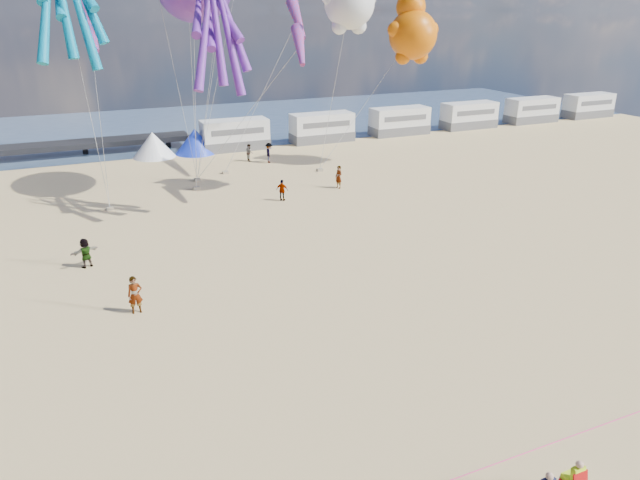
{
  "coord_description": "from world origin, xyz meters",
  "views": [
    {
      "loc": [
        -8.65,
        -15.47,
        13.06
      ],
      "look_at": [
        0.61,
        6.0,
        3.61
      ],
      "focal_mm": 32.0,
      "sensor_mm": 36.0,
      "label": 1
    }
  ],
  "objects_px": {
    "motorhome_3": "(469,115)",
    "beachgoer_4": "(85,253)",
    "sandbag_c": "(320,170)",
    "kite_teddy_orange": "(413,35)",
    "windsock_right": "(300,46)",
    "tent_blue": "(195,141)",
    "beachgoer_1": "(249,153)",
    "beachgoer_2": "(269,153)",
    "sandbag_a": "(110,209)",
    "sandbag_b": "(196,188)",
    "beachgoer_3": "(282,190)",
    "motorhome_1": "(322,128)",
    "kite_panda": "(349,3)",
    "windsock_left": "(89,26)",
    "beachgoer_5": "(339,177)",
    "motorhome_5": "(588,106)",
    "sandbag_e": "(197,180)",
    "motorhome_4": "(532,110)",
    "tent_white": "(153,145)",
    "windsock_mid": "(297,19)",
    "sandbag_d": "(225,172)",
    "standing_person": "(135,295)",
    "motorhome_0": "(235,135)",
    "motorhome_2": "(399,121)"
  },
  "relations": [
    {
      "from": "sandbag_a",
      "to": "sandbag_c",
      "type": "relative_size",
      "value": 1.0
    },
    {
      "from": "beachgoer_3",
      "to": "kite_teddy_orange",
      "type": "distance_m",
      "value": 18.11
    },
    {
      "from": "windsock_right",
      "to": "tent_white",
      "type": "bearing_deg",
      "value": 129.59
    },
    {
      "from": "motorhome_0",
      "to": "sandbag_a",
      "type": "bearing_deg",
      "value": -131.78
    },
    {
      "from": "motorhome_5",
      "to": "sandbag_e",
      "type": "distance_m",
      "value": 54.39
    },
    {
      "from": "standing_person",
      "to": "beachgoer_3",
      "type": "distance_m",
      "value": 17.74
    },
    {
      "from": "standing_person",
      "to": "sandbag_b",
      "type": "distance_m",
      "value": 19.64
    },
    {
      "from": "motorhome_3",
      "to": "motorhome_2",
      "type": "bearing_deg",
      "value": 180.0
    },
    {
      "from": "beachgoer_4",
      "to": "windsock_right",
      "type": "height_order",
      "value": "windsock_right"
    },
    {
      "from": "windsock_left",
      "to": "windsock_right",
      "type": "bearing_deg",
      "value": -22.74
    },
    {
      "from": "motorhome_4",
      "to": "windsock_left",
      "type": "xyz_separation_m",
      "value": [
        -50.77,
        -13.14,
        10.61
      ]
    },
    {
      "from": "motorhome_1",
      "to": "sandbag_a",
      "type": "distance_m",
      "value": 27.1
    },
    {
      "from": "beachgoer_3",
      "to": "beachgoer_5",
      "type": "relative_size",
      "value": 0.89
    },
    {
      "from": "beachgoer_1",
      "to": "beachgoer_2",
      "type": "bearing_deg",
      "value": -132.86
    },
    {
      "from": "motorhome_5",
      "to": "standing_person",
      "type": "relative_size",
      "value": 3.62
    },
    {
      "from": "motorhome_1",
      "to": "beachgoer_3",
      "type": "relative_size",
      "value": 4.14
    },
    {
      "from": "beachgoer_4",
      "to": "sandbag_c",
      "type": "distance_m",
      "value": 23.67
    },
    {
      "from": "beachgoer_3",
      "to": "beachgoer_5",
      "type": "height_order",
      "value": "beachgoer_5"
    },
    {
      "from": "motorhome_5",
      "to": "standing_person",
      "type": "height_order",
      "value": "motorhome_5"
    },
    {
      "from": "sandbag_a",
      "to": "kite_teddy_orange",
      "type": "relative_size",
      "value": 0.07
    },
    {
      "from": "motorhome_0",
      "to": "sandbag_b",
      "type": "relative_size",
      "value": 13.2
    },
    {
      "from": "motorhome_4",
      "to": "windsock_right",
      "type": "height_order",
      "value": "windsock_right"
    },
    {
      "from": "tent_blue",
      "to": "windsock_right",
      "type": "height_order",
      "value": "windsock_right"
    },
    {
      "from": "sandbag_c",
      "to": "kite_panda",
      "type": "xyz_separation_m",
      "value": [
        -0.65,
        -6.66,
        13.4
      ]
    },
    {
      "from": "beachgoer_5",
      "to": "sandbag_d",
      "type": "xyz_separation_m",
      "value": [
        -7.14,
        7.72,
        -0.79
      ]
    },
    {
      "from": "beachgoer_1",
      "to": "beachgoer_5",
      "type": "xyz_separation_m",
      "value": [
        3.92,
        -11.21,
        0.1
      ]
    },
    {
      "from": "beachgoer_5",
      "to": "windsock_mid",
      "type": "xyz_separation_m",
      "value": [
        -1.32,
        5.08,
        11.49
      ]
    },
    {
      "from": "motorhome_3",
      "to": "beachgoer_5",
      "type": "height_order",
      "value": "motorhome_3"
    },
    {
      "from": "beachgoer_4",
      "to": "sandbag_c",
      "type": "relative_size",
      "value": 3.32
    },
    {
      "from": "motorhome_3",
      "to": "beachgoer_4",
      "type": "xyz_separation_m",
      "value": [
        -43.61,
        -24.34,
        -0.67
      ]
    },
    {
      "from": "motorhome_4",
      "to": "sandbag_c",
      "type": "height_order",
      "value": "motorhome_4"
    },
    {
      "from": "beachgoer_4",
      "to": "kite_teddy_orange",
      "type": "relative_size",
      "value": 0.24
    },
    {
      "from": "motorhome_0",
      "to": "motorhome_2",
      "type": "relative_size",
      "value": 1.0
    },
    {
      "from": "beachgoer_2",
      "to": "beachgoer_3",
      "type": "relative_size",
      "value": 1.14
    },
    {
      "from": "sandbag_e",
      "to": "windsock_mid",
      "type": "xyz_separation_m",
      "value": [
        8.51,
        -1.35,
        12.28
      ]
    },
    {
      "from": "motorhome_5",
      "to": "beachgoer_4",
      "type": "bearing_deg",
      "value": -158.76
    },
    {
      "from": "sandbag_a",
      "to": "windsock_mid",
      "type": "height_order",
      "value": "windsock_mid"
    },
    {
      "from": "beachgoer_4",
      "to": "sandbag_d",
      "type": "height_order",
      "value": "beachgoer_4"
    },
    {
      "from": "sandbag_b",
      "to": "kite_teddy_orange",
      "type": "relative_size",
      "value": 0.07
    },
    {
      "from": "motorhome_1",
      "to": "beachgoer_1",
      "type": "xyz_separation_m",
      "value": [
        -9.57,
        -5.07,
        -0.71
      ]
    },
    {
      "from": "beachgoer_1",
      "to": "beachgoer_2",
      "type": "distance_m",
      "value": 1.98
    },
    {
      "from": "tent_white",
      "to": "beachgoer_4",
      "type": "height_order",
      "value": "tent_white"
    },
    {
      "from": "beachgoer_5",
      "to": "beachgoer_1",
      "type": "bearing_deg",
      "value": -177.56
    },
    {
      "from": "beachgoer_4",
      "to": "kite_panda",
      "type": "bearing_deg",
      "value": 176.78
    },
    {
      "from": "motorhome_0",
      "to": "tent_white",
      "type": "height_order",
      "value": "motorhome_0"
    },
    {
      "from": "motorhome_0",
      "to": "windsock_right",
      "type": "distance_m",
      "value": 20.65
    },
    {
      "from": "kite_teddy_orange",
      "to": "windsock_right",
      "type": "xyz_separation_m",
      "value": [
        -12.65,
        -6.31,
        -0.3
      ]
    },
    {
      "from": "windsock_right",
      "to": "motorhome_1",
      "type": "bearing_deg",
      "value": 78.83
    },
    {
      "from": "beachgoer_1",
      "to": "kite_teddy_orange",
      "type": "height_order",
      "value": "kite_teddy_orange"
    },
    {
      "from": "beachgoer_3",
      "to": "sandbag_e",
      "type": "relative_size",
      "value": 3.19
    }
  ]
}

